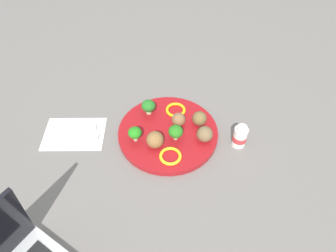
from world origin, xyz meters
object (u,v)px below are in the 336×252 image
(meatball_center, at_px, (205,134))
(napkin, at_px, (74,133))
(broccoli_floret_front_right, at_px, (176,132))
(pepper_ring_center, at_px, (171,156))
(plate, at_px, (168,133))
(yogurt_bottle, at_px, (240,137))
(broccoli_floret_front_left, at_px, (135,133))
(pepper_ring_mid_right, at_px, (176,110))
(broccoli_floret_far_rim, at_px, (148,106))
(meatball_back_right, at_px, (179,119))
(fork, at_px, (78,128))
(knife, at_px, (75,137))
(meatball_front_right, at_px, (199,118))
(meatball_mid_left, at_px, (155,140))

(meatball_center, relative_size, napkin, 0.26)
(broccoli_floret_front_right, relative_size, pepper_ring_center, 0.78)
(plate, relative_size, yogurt_bottle, 3.98)
(broccoli_floret_front_left, bearing_deg, pepper_ring_mid_right, 41.09)
(broccoli_floret_far_rim, distance_m, meatball_back_right, 0.10)
(broccoli_floret_far_rim, xyz_separation_m, fork, (-0.21, -0.04, -0.04))
(knife, bearing_deg, fork, 85.76)
(pepper_ring_center, xyz_separation_m, knife, (-0.26, 0.09, -0.01))
(napkin, bearing_deg, pepper_ring_mid_right, 11.00)
(napkin, relative_size, fork, 1.41)
(pepper_ring_center, bearing_deg, napkin, 157.48)
(pepper_ring_mid_right, distance_m, yogurt_bottle, 0.20)
(pepper_ring_mid_right, bearing_deg, meatball_front_right, -41.47)
(meatball_mid_left, relative_size, meatball_front_right, 1.12)
(meatball_front_right, xyz_separation_m, yogurt_bottle, (0.10, -0.07, -0.00))
(napkin, distance_m, fork, 0.02)
(meatball_back_right, bearing_deg, broccoli_floret_front_right, -103.70)
(meatball_mid_left, height_order, napkin, meatball_mid_left)
(meatball_front_right, xyz_separation_m, pepper_ring_mid_right, (-0.06, 0.06, -0.02))
(broccoli_floret_front_right, distance_m, yogurt_bottle, 0.17)
(broccoli_floret_front_left, relative_size, meatball_center, 1.00)
(broccoli_floret_front_right, relative_size, meatball_front_right, 1.10)
(knife, bearing_deg, meatball_mid_left, -12.82)
(meatball_center, xyz_separation_m, napkin, (-0.36, 0.06, -0.04))
(meatball_center, bearing_deg, broccoli_floret_front_left, 176.53)
(broccoli_floret_far_rim, bearing_deg, meatball_back_right, -31.91)
(meatball_center, distance_m, fork, 0.36)
(pepper_ring_center, bearing_deg, yogurt_bottle, 13.07)
(broccoli_floret_front_left, relative_size, broccoli_floret_far_rim, 0.98)
(meatball_front_right, distance_m, napkin, 0.36)
(knife, height_order, yogurt_bottle, yogurt_bottle)
(fork, xyz_separation_m, knife, (-0.00, -0.04, -0.00))
(broccoli_floret_front_right, relative_size, napkin, 0.27)
(broccoli_floret_front_right, xyz_separation_m, napkin, (-0.28, 0.05, -0.04))
(napkin, relative_size, knife, 1.17)
(meatball_front_right, bearing_deg, meatball_back_right, 179.05)
(meatball_center, distance_m, yogurt_bottle, 0.10)
(meatball_mid_left, bearing_deg, meatball_center, 4.91)
(pepper_ring_mid_right, bearing_deg, pepper_ring_center, -98.72)
(napkin, bearing_deg, yogurt_bottle, -8.39)
(pepper_ring_center, distance_m, yogurt_bottle, 0.19)
(meatball_front_right, bearing_deg, broccoli_floret_front_right, -144.43)
(knife, bearing_deg, broccoli_floret_front_right, -6.33)
(meatball_center, distance_m, meatball_back_right, 0.09)
(plate, height_order, meatball_mid_left, meatball_mid_left)
(broccoli_floret_front_left, xyz_separation_m, napkin, (-0.18, 0.05, -0.04))
(meatball_back_right, xyz_separation_m, pepper_ring_center, (-0.03, -0.11, -0.02))
(broccoli_floret_far_rim, xyz_separation_m, meatball_back_right, (0.08, -0.05, -0.01))
(meatball_mid_left, bearing_deg, pepper_ring_center, -46.60)
(broccoli_floret_front_left, distance_m, fork, 0.18)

